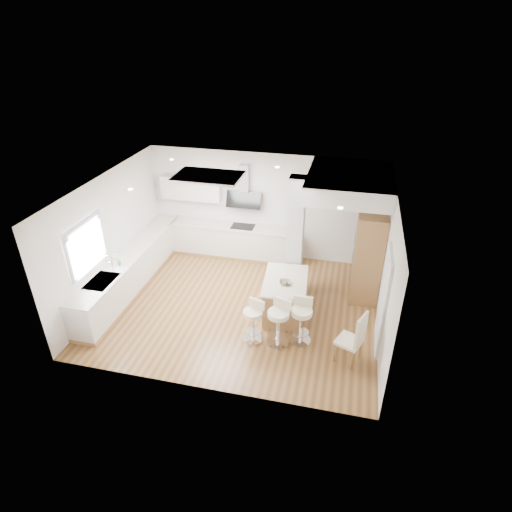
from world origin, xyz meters
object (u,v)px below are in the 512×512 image
(bar_stool_b, at_px, (279,321))
(bar_stool_c, at_px, (301,318))
(bar_stool_a, at_px, (253,319))
(dining_chair, at_px, (355,337))
(peninsula, at_px, (285,296))

(bar_stool_b, height_order, bar_stool_c, bar_stool_b)
(bar_stool_a, height_order, dining_chair, dining_chair)
(peninsula, height_order, bar_stool_b, bar_stool_b)
(bar_stool_b, bearing_deg, peninsula, 111.46)
(peninsula, height_order, bar_stool_a, peninsula)
(peninsula, bearing_deg, bar_stool_c, -65.95)
(peninsula, relative_size, bar_stool_a, 1.62)
(bar_stool_a, height_order, bar_stool_c, bar_stool_c)
(bar_stool_b, relative_size, dining_chair, 0.88)
(bar_stool_b, distance_m, dining_chair, 1.47)
(bar_stool_a, xyz_separation_m, bar_stool_c, (0.92, 0.18, 0.05))
(bar_stool_b, height_order, dining_chair, dining_chair)
(bar_stool_a, relative_size, bar_stool_b, 0.90)
(bar_stool_a, distance_m, dining_chair, 1.97)
(bar_stool_a, relative_size, dining_chair, 0.80)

